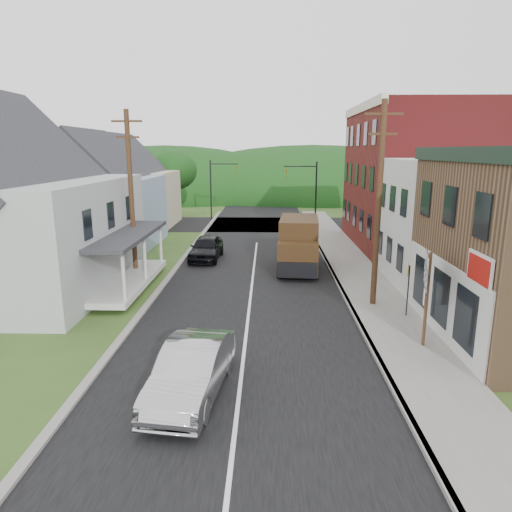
# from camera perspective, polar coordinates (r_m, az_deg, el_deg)

# --- Properties ---
(ground) EXTENTS (120.00, 120.00, 0.00)m
(ground) POSITION_cam_1_polar(r_m,az_deg,el_deg) (17.74, -1.26, -9.92)
(ground) COLOR #2D4719
(ground) RESTS_ON ground
(road) EXTENTS (9.00, 90.00, 0.02)m
(road) POSITION_cam_1_polar(r_m,az_deg,el_deg) (27.22, -0.29, -1.68)
(road) COLOR black
(road) RESTS_ON ground
(cross_road) EXTENTS (60.00, 9.00, 0.02)m
(cross_road) POSITION_cam_1_polar(r_m,az_deg,el_deg) (43.87, 0.37, 3.98)
(cross_road) COLOR black
(cross_road) RESTS_ON ground
(sidewalk_right) EXTENTS (2.80, 55.00, 0.15)m
(sidewalk_right) POSITION_cam_1_polar(r_m,az_deg,el_deg) (25.77, 12.82, -2.69)
(sidewalk_right) COLOR slate
(sidewalk_right) RESTS_ON ground
(curb_right) EXTENTS (0.20, 55.00, 0.15)m
(curb_right) POSITION_cam_1_polar(r_m,az_deg,el_deg) (25.54, 9.85, -2.70)
(curb_right) COLOR slate
(curb_right) RESTS_ON ground
(curb_left) EXTENTS (0.30, 55.00, 0.12)m
(curb_left) POSITION_cam_1_polar(r_m,az_deg,el_deg) (25.84, -10.79, -2.58)
(curb_left) COLOR slate
(curb_left) RESTS_ON ground
(storefront_white) EXTENTS (8.00, 7.00, 6.50)m
(storefront_white) POSITION_cam_1_polar(r_m,az_deg,el_deg) (26.29, 25.03, 3.80)
(storefront_white) COLOR silver
(storefront_white) RESTS_ON ground
(storefront_red) EXTENTS (8.00, 12.00, 10.00)m
(storefront_red) POSITION_cam_1_polar(r_m,az_deg,el_deg) (34.98, 19.16, 9.20)
(storefront_red) COLOR maroon
(storefront_red) RESTS_ON ground
(house_gray) EXTENTS (10.20, 12.24, 8.35)m
(house_gray) POSITION_cam_1_polar(r_m,az_deg,el_deg) (25.86, -28.38, 5.53)
(house_gray) COLOR #AEB1B3
(house_gray) RESTS_ON ground
(house_blue) EXTENTS (7.14, 8.16, 7.28)m
(house_blue) POSITION_cam_1_polar(r_m,az_deg,el_deg) (35.48, -18.14, 7.19)
(house_blue) COLOR #8CA2BF
(house_blue) RESTS_ON ground
(house_cream) EXTENTS (7.14, 8.16, 7.28)m
(house_cream) POSITION_cam_1_polar(r_m,az_deg,el_deg) (44.18, -14.90, 8.44)
(house_cream) COLOR #B6B08D
(house_cream) RESTS_ON ground
(utility_pole_right) EXTENTS (1.60, 0.26, 9.00)m
(utility_pole_right) POSITION_cam_1_polar(r_m,az_deg,el_deg) (20.51, 15.07, 6.27)
(utility_pole_right) COLOR #472D19
(utility_pole_right) RESTS_ON ground
(utility_pole_left) EXTENTS (1.60, 0.26, 9.00)m
(utility_pole_left) POSITION_cam_1_polar(r_m,az_deg,el_deg) (25.48, -15.34, 7.50)
(utility_pole_left) COLOR #472D19
(utility_pole_left) RESTS_ON ground
(traffic_signal_right) EXTENTS (2.87, 0.20, 6.00)m
(traffic_signal_right) POSITION_cam_1_polar(r_m,az_deg,el_deg) (40.09, 6.52, 8.45)
(traffic_signal_right) COLOR black
(traffic_signal_right) RESTS_ON ground
(traffic_signal_left) EXTENTS (2.87, 0.20, 6.00)m
(traffic_signal_left) POSITION_cam_1_polar(r_m,az_deg,el_deg) (47.19, -4.84, 9.17)
(traffic_signal_left) COLOR black
(traffic_signal_left) RESTS_ON ground
(tree_left_c) EXTENTS (5.80, 5.80, 8.41)m
(tree_left_c) POSITION_cam_1_polar(r_m,az_deg,el_deg) (41.36, -27.64, 10.24)
(tree_left_c) COLOR #382616
(tree_left_c) RESTS_ON ground
(tree_left_d) EXTENTS (4.80, 4.80, 6.94)m
(tree_left_d) POSITION_cam_1_polar(r_m,az_deg,el_deg) (49.33, -10.20, 10.49)
(tree_left_d) COLOR #382616
(tree_left_d) RESTS_ON ground
(forested_ridge) EXTENTS (90.00, 30.00, 16.00)m
(forested_ridge) POSITION_cam_1_polar(r_m,az_deg,el_deg) (71.65, 0.79, 7.52)
(forested_ridge) COLOR #12350F
(forested_ridge) RESTS_ON ground
(silver_sedan) EXTENTS (2.20, 4.87, 1.55)m
(silver_sedan) POSITION_cam_1_polar(r_m,az_deg,el_deg) (13.57, -8.05, -14.04)
(silver_sedan) COLOR #AAAAAF
(silver_sedan) RESTS_ON ground
(dark_sedan) EXTENTS (2.03, 4.59, 1.54)m
(dark_sedan) POSITION_cam_1_polar(r_m,az_deg,el_deg) (29.65, -6.24, 1.00)
(dark_sedan) COLOR black
(dark_sedan) RESTS_ON ground
(delivery_van) EXTENTS (2.64, 5.62, 3.05)m
(delivery_van) POSITION_cam_1_polar(r_m,az_deg,el_deg) (26.85, 5.34, 1.45)
(delivery_van) COLOR #311E0D
(delivery_van) RESTS_ON ground
(route_sign_cluster) EXTENTS (0.60, 1.88, 3.39)m
(route_sign_cluster) POSITION_cam_1_polar(r_m,az_deg,el_deg) (16.90, 20.53, -3.51)
(route_sign_cluster) COLOR #472D19
(route_sign_cluster) RESTS_ON sidewalk_right
(warning_sign) EXTENTS (0.22, 0.61, 2.30)m
(warning_sign) POSITION_cam_1_polar(r_m,az_deg,el_deg) (19.92, 18.48, -3.08)
(warning_sign) COLOR black
(warning_sign) RESTS_ON sidewalk_right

